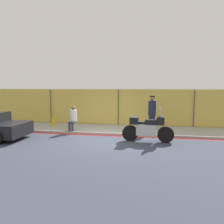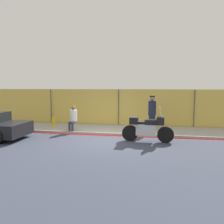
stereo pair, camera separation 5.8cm
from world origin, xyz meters
TOP-DOWN VIEW (x-y plane):
  - ground_plane at (0.00, 0.00)m, footprint 120.00×120.00m
  - sidewalk at (0.00, 2.29)m, footprint 32.65×2.50m
  - curb_paint_stripe at (0.00, 0.95)m, footprint 32.65×0.18m
  - storefront_fence at (0.00, 3.63)m, footprint 31.01×0.17m
  - motorcycle at (1.80, 0.11)m, footprint 2.28×0.53m
  - officer_standing at (2.02, 2.34)m, footprint 0.41×0.41m
  - person_seated_on_curb at (-2.15, 1.51)m, footprint 0.37×0.66m
  - fire_hydrant at (-3.65, 2.24)m, footprint 0.20×0.25m

SIDE VIEW (x-z plane):
  - ground_plane at x=0.00m, z-range 0.00..0.00m
  - curb_paint_stripe at x=0.00m, z-range 0.00..0.01m
  - sidewalk at x=0.00m, z-range 0.00..0.12m
  - fire_hydrant at x=-3.65m, z-range 0.12..0.68m
  - motorcycle at x=1.80m, z-range -0.15..1.41m
  - person_seated_on_curb at x=-2.15m, z-range 0.19..1.49m
  - officer_standing at x=2.02m, z-range 0.14..1.98m
  - storefront_fence at x=0.00m, z-range 0.00..2.28m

